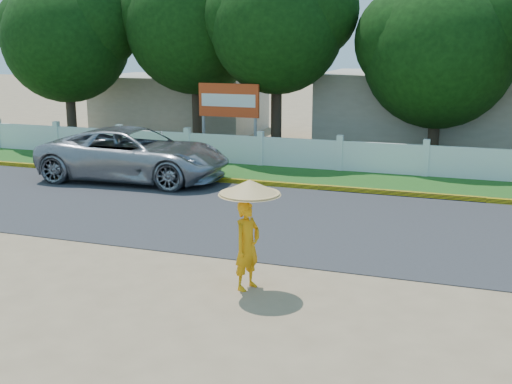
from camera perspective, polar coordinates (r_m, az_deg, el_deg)
ground at (r=12.97m, az=-2.91°, el=-7.55°), size 120.00×120.00×0.00m
road at (r=17.01m, az=2.76°, el=-2.37°), size 60.00×7.00×0.02m
grass_verge at (r=21.95m, az=6.63°, el=1.19°), size 60.00×3.50×0.03m
curb at (r=20.32m, az=5.58°, el=0.41°), size 40.00×0.18×0.16m
fence at (r=23.24m, az=7.45°, el=3.20°), size 40.00×0.10×1.10m
building_near at (r=29.41m, az=16.03°, el=7.01°), size 10.00×6.00×3.20m
building_far at (r=33.70m, az=-6.70°, el=7.85°), size 8.00×5.00×2.80m
vehicle at (r=21.87m, az=-10.75°, el=3.32°), size 6.51×3.28×1.77m
monk_with_parasol at (r=11.95m, az=-0.68°, el=-2.36°), size 1.17×1.17×2.13m
billboard at (r=25.39m, az=-2.44°, el=7.79°), size 2.50×0.13×2.95m
tree_row at (r=25.32m, az=19.71°, el=13.54°), size 38.59×7.71×9.36m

